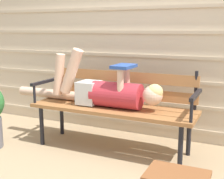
{
  "coord_description": "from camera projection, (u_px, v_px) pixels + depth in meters",
  "views": [
    {
      "loc": [
        1.24,
        -2.5,
        1.23
      ],
      "look_at": [
        0.0,
        0.19,
        0.63
      ],
      "focal_mm": 48.65,
      "sensor_mm": 36.0,
      "label": 1
    }
  ],
  "objects": [
    {
      "name": "ground_plane",
      "position": [
        104.0,
        156.0,
        2.98
      ],
      "size": [
        12.0,
        12.0,
        0.0
      ],
      "primitive_type": "plane",
      "color": "tan"
    },
    {
      "name": "house_siding",
      "position": [
        134.0,
        32.0,
        3.45
      ],
      "size": [
        5.36,
        0.08,
        2.39
      ],
      "color": "beige",
      "rests_on": "ground"
    },
    {
      "name": "park_bench",
      "position": [
        115.0,
        102.0,
        3.11
      ],
      "size": [
        1.69,
        0.5,
        0.84
      ],
      "color": "#9E6638",
      "rests_on": "ground"
    },
    {
      "name": "reclining_person",
      "position": [
        103.0,
        91.0,
        3.06
      ],
      "size": [
        1.72,
        0.26,
        0.59
      ],
      "color": "#B72D38"
    }
  ]
}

